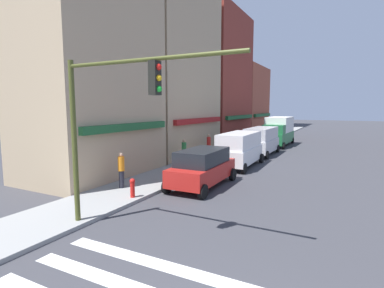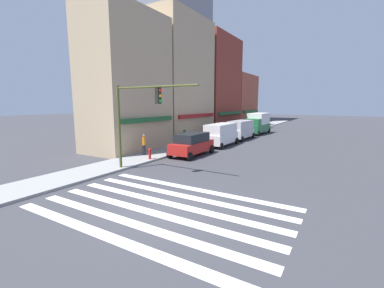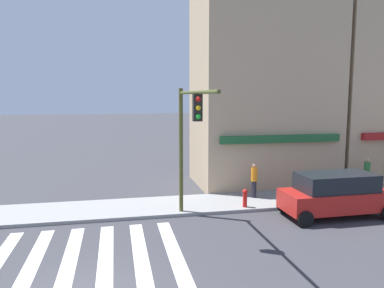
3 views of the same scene
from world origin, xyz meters
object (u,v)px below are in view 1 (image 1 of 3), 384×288
(suv_red, at_px, (203,167))
(van_silver, at_px, (261,140))
(box_truck_green, at_px, (278,131))
(pedestrian_green_top, at_px, (184,152))
(pedestrian_red_jacket, at_px, (209,145))
(traffic_signal, at_px, (109,111))
(van_white, at_px, (240,148))
(fire_hydrant, at_px, (132,187))
(pedestrian_orange_vest, at_px, (121,169))

(suv_red, height_order, van_silver, van_silver)
(box_truck_green, xyz_separation_m, pedestrian_green_top, (-14.77, 3.32, -0.51))
(van_silver, xyz_separation_m, box_truck_green, (7.03, 0.00, 0.30))
(suv_red, relative_size, van_silver, 0.94)
(suv_red, relative_size, pedestrian_red_jacket, 2.67)
(traffic_signal, relative_size, van_white, 1.22)
(traffic_signal, relative_size, fire_hydrant, 7.30)
(van_white, distance_m, van_silver, 5.84)
(van_white, distance_m, pedestrian_orange_vest, 9.05)
(van_white, bearing_deg, pedestrian_red_jacket, 54.49)
(van_silver, distance_m, fire_hydrant, 15.43)
(box_truck_green, xyz_separation_m, pedestrian_orange_vest, (-21.34, 3.18, -0.51))
(traffic_signal, height_order, van_white, traffic_signal)
(traffic_signal, relative_size, suv_red, 1.30)
(traffic_signal, distance_m, pedestrian_orange_vest, 5.82)
(traffic_signal, relative_size, pedestrian_orange_vest, 3.48)
(fire_hydrant, bearing_deg, traffic_signal, -152.35)
(suv_red, bearing_deg, pedestrian_orange_vest, 128.14)
(box_truck_green, relative_size, fire_hydrant, 7.41)
(traffic_signal, relative_size, box_truck_green, 0.99)
(pedestrian_orange_vest, height_order, fire_hydrant, pedestrian_orange_vest)
(pedestrian_green_top, bearing_deg, box_truck_green, 140.18)
(traffic_signal, bearing_deg, van_white, -0.55)
(pedestrian_orange_vest, bearing_deg, van_white, 94.60)
(traffic_signal, xyz_separation_m, box_truck_green, (25.36, -0.12, -2.38))
(box_truck_green, bearing_deg, suv_red, -178.85)
(van_silver, relative_size, pedestrian_red_jacket, 2.83)
(pedestrian_orange_vest, bearing_deg, box_truck_green, 106.68)
(suv_red, relative_size, van_white, 0.94)
(suv_red, xyz_separation_m, pedestrian_green_top, (4.01, 3.32, 0.04))
(van_white, height_order, fire_hydrant, van_white)
(fire_hydrant, bearing_deg, van_white, -10.17)
(pedestrian_green_top, bearing_deg, fire_hydrant, -15.13)
(van_white, distance_m, pedestrian_red_jacket, 4.04)
(van_silver, distance_m, box_truck_green, 7.04)
(pedestrian_green_top, xyz_separation_m, fire_hydrant, (-7.58, -1.62, -0.46))
(traffic_signal, bearing_deg, fire_hydrant, 27.65)
(van_white, height_order, pedestrian_green_top, van_white)
(van_silver, bearing_deg, suv_red, 179.92)
(pedestrian_green_top, bearing_deg, van_silver, 129.64)
(pedestrian_red_jacket, bearing_deg, fire_hydrant, 4.77)
(suv_red, distance_m, pedestrian_orange_vest, 4.08)
(traffic_signal, height_order, box_truck_green, traffic_signal)
(suv_red, xyz_separation_m, fire_hydrant, (-3.57, 1.70, -0.42))
(van_white, bearing_deg, suv_red, 178.50)
(suv_red, bearing_deg, pedestrian_green_top, 38.83)
(traffic_signal, height_order, suv_red, traffic_signal)
(suv_red, height_order, box_truck_green, box_truck_green)
(van_silver, bearing_deg, traffic_signal, 179.54)
(van_silver, distance_m, pedestrian_red_jacket, 4.90)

